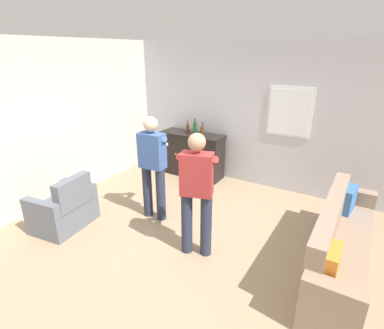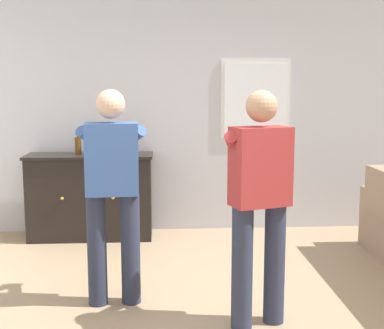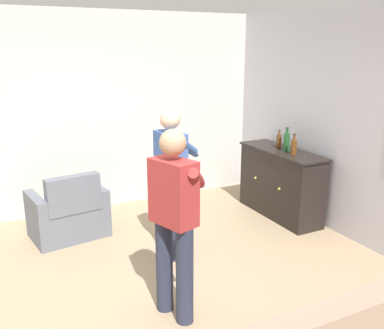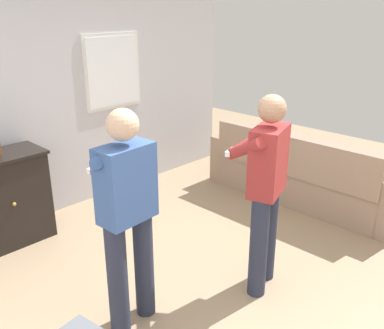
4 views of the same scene
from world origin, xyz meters
TOP-DOWN VIEW (x-y plane):
  - ground at (0.00, 0.00)m, footprint 10.40×10.40m
  - wall_back_with_window at (0.01, 2.66)m, footprint 5.20×0.15m
  - couch at (2.01, 0.67)m, footprint 0.57×2.46m
  - person_standing_left at (-0.73, 0.46)m, footprint 0.56×0.49m
  - person_standing_right at (0.33, 0.02)m, footprint 0.53×0.52m

SIDE VIEW (x-z plane):
  - ground at x=0.00m, z-range 0.00..0.00m
  - couch at x=2.01m, z-range -0.10..0.79m
  - person_standing_left at x=-0.73m, z-range 0.10..1.78m
  - person_standing_right at x=0.33m, z-range 0.10..1.78m
  - wall_back_with_window at x=0.01m, z-range 0.00..2.80m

